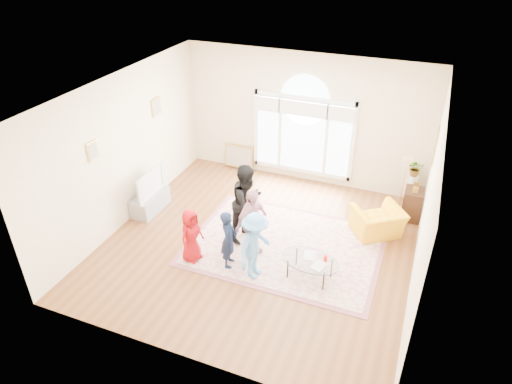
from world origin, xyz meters
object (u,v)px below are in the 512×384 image
at_px(area_rug, 285,246).
at_px(coffee_table, 310,261).
at_px(tv_console, 150,202).
at_px(armchair, 377,222).
at_px(television, 148,183).

distance_m(area_rug, coffee_table, 1.09).
bearing_deg(tv_console, armchair, 10.98).
relative_size(television, armchair, 1.09).
xyz_separation_m(tv_console, television, (0.01, 0.00, 0.51)).
relative_size(coffee_table, armchair, 1.24).
relative_size(tv_console, television, 0.97).
relative_size(area_rug, tv_console, 3.60).
bearing_deg(armchair, television, -25.66).
xyz_separation_m(area_rug, tv_console, (-3.28, 0.15, 0.20)).
bearing_deg(armchair, coffee_table, 26.46).
bearing_deg(tv_console, television, 0.00).
distance_m(area_rug, armchair, 2.00).
bearing_deg(area_rug, tv_console, 177.38).
bearing_deg(television, area_rug, -2.62).
xyz_separation_m(television, coffee_table, (3.98, -0.88, -0.32)).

